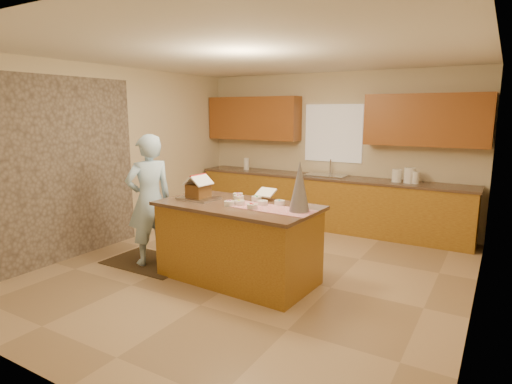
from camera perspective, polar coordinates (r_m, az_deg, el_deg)
floor at (r=5.57m, az=-0.16°, el=-10.60°), size 5.50×5.50×0.00m
ceiling at (r=5.23m, az=-0.18°, el=18.15°), size 5.50×5.50×0.00m
wall_back at (r=7.71m, az=10.39°, el=5.56°), size 5.50×5.50×0.00m
wall_front at (r=3.22m, az=-26.05°, el=-2.54°), size 5.50×5.50×0.00m
wall_left at (r=6.84m, az=-18.53°, el=4.53°), size 5.50×5.50×0.00m
wall_right at (r=4.51m, az=28.29°, el=0.80°), size 5.50×5.50×0.00m
stone_accent at (r=6.35m, az=-23.80°, el=2.81°), size 0.00×2.50×2.50m
window_curtain at (r=7.66m, az=10.38°, el=7.78°), size 1.05×0.03×1.00m
back_counter_base at (r=7.56m, az=9.36°, el=-1.48°), size 4.80×0.60×0.88m
back_counter_top at (r=7.48m, az=9.47°, el=1.96°), size 4.85×0.63×0.04m
upper_cabinet_left at (r=8.18m, az=-0.31°, el=9.89°), size 1.85×0.35×0.80m
upper_cabinet_right at (r=7.11m, az=21.95°, el=8.98°), size 1.85×0.35×0.80m
sink at (r=7.48m, az=9.47°, el=1.89°), size 0.70×0.45×0.12m
faucet at (r=7.63m, az=10.00°, el=3.33°), size 0.03×0.03×0.28m
island_base at (r=5.18m, az=-2.48°, el=-6.95°), size 1.90×1.03×0.91m
island_top at (r=5.06m, az=-2.52°, el=-1.83°), size 1.99×1.11×0.04m
table_runner at (r=4.80m, az=1.95°, el=-2.23°), size 1.05×0.43×0.01m
baking_tray at (r=5.36m, az=-7.74°, el=-0.83°), size 0.49×0.38×0.03m
cookbook at (r=5.27m, az=1.34°, el=-0.06°), size 0.24×0.19×0.10m
tinsel_tree at (r=4.62m, az=5.89°, el=0.75°), size 0.24×0.24×0.57m
rug at (r=6.04m, az=-14.11°, el=-9.13°), size 1.18×0.77×0.01m
boy at (r=5.77m, az=-14.15°, el=-1.05°), size 0.63×0.75×1.73m
canister_a at (r=7.13m, az=18.42°, el=2.12°), size 0.15×0.15×0.21m
canister_b at (r=7.09m, az=19.97°, el=2.13°), size 0.17×0.17×0.24m
canister_c at (r=7.08m, az=20.62°, el=1.85°), size 0.13×0.13×0.19m
paper_towel at (r=8.19m, az=-1.30°, el=3.80°), size 0.10×0.10×0.22m
gingerbread_house at (r=5.34m, az=-7.77°, el=0.44°), size 0.30×0.30×0.29m
candy_bowls at (r=5.06m, az=-0.89°, el=-1.24°), size 0.79×0.58×0.06m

